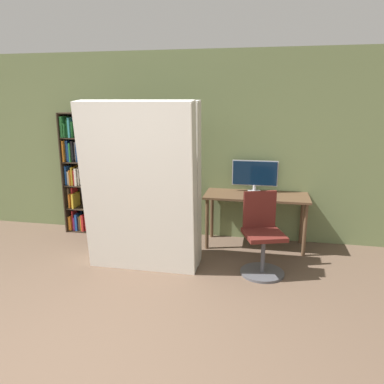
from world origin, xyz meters
name	(u,v)px	position (x,y,z in m)	size (l,w,h in m)	color
wall_back	(172,146)	(0.00, 3.40, 1.35)	(8.00, 0.06, 2.70)	#6B7A4C
desk	(256,202)	(1.27, 3.08, 0.65)	(1.42, 0.59, 0.75)	brown
monitor	(255,174)	(1.23, 3.26, 1.00)	(0.64, 0.18, 0.45)	#B7B7BC
office_chair	(262,240)	(1.37, 2.25, 0.40)	(0.56, 0.56, 0.97)	#4C4C51
bookshelf	(81,174)	(-1.42, 3.24, 0.90)	(0.60, 0.32, 1.84)	#2D2319
mattress_near	(139,189)	(-0.05, 2.02, 1.01)	(1.33, 0.42, 2.02)	silver
mattress_far	(147,184)	(-0.05, 2.31, 1.01)	(1.33, 0.32, 2.02)	silver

